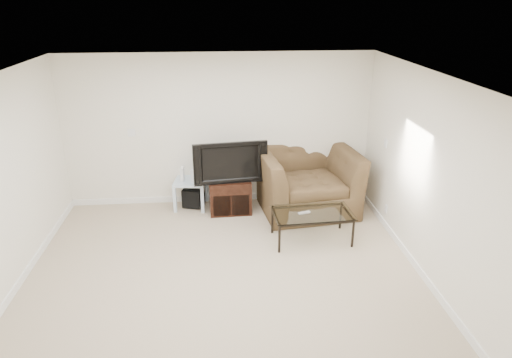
{
  "coord_description": "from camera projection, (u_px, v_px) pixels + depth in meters",
  "views": [
    {
      "loc": [
        -0.01,
        -4.73,
        3.32
      ],
      "look_at": [
        0.5,
        1.2,
        0.9
      ],
      "focal_mm": 32.0,
      "sensor_mm": 36.0,
      "label": 1
    }
  ],
  "objects": [
    {
      "name": "dvd_player",
      "position": [
        230.0,
        186.0,
        7.31
      ],
      "size": [
        0.39,
        0.28,
        0.05
      ],
      "primitive_type": "cube",
      "rotation": [
        0.0,
        0.0,
        0.04
      ],
      "color": "black",
      "rests_on": "tv_stand"
    },
    {
      "name": "game_case",
      "position": [
        193.0,
        175.0,
        7.44
      ],
      "size": [
        0.08,
        0.15,
        0.19
      ],
      "primitive_type": "cube",
      "rotation": [
        0.0,
        0.0,
        -0.2
      ],
      "color": "silver",
      "rests_on": "side_table"
    },
    {
      "name": "side_table",
      "position": [
        191.0,
        193.0,
        7.59
      ],
      "size": [
        0.56,
        0.56,
        0.48
      ],
      "primitive_type": null,
      "rotation": [
        0.0,
        0.0,
        -0.13
      ],
      "color": "#C9E8F6",
      "rests_on": "floor"
    },
    {
      "name": "recliner",
      "position": [
        307.0,
        170.0,
        7.36
      ],
      "size": [
        1.66,
        1.19,
        1.35
      ],
      "primitive_type": "imported",
      "rotation": [
        0.0,
        0.0,
        0.13
      ],
      "color": "#523120",
      "rests_on": "floor"
    },
    {
      "name": "wall_back",
      "position": [
        219.0,
        130.0,
        7.45
      ],
      "size": [
        5.0,
        0.02,
        2.5
      ],
      "primitive_type": "cube",
      "color": "silver",
      "rests_on": "ground"
    },
    {
      "name": "coffee_table",
      "position": [
        312.0,
        226.0,
        6.56
      ],
      "size": [
        1.16,
        0.7,
        0.44
      ],
      "primitive_type": null,
      "rotation": [
        0.0,
        0.0,
        0.05
      ],
      "color": "black",
      "rests_on": "floor"
    },
    {
      "name": "plate_right_switch",
      "position": [
        386.0,
        143.0,
        6.82
      ],
      "size": [
        0.02,
        0.09,
        0.13
      ],
      "primitive_type": "cube",
      "color": "white",
      "rests_on": "wall_right"
    },
    {
      "name": "remote",
      "position": [
        304.0,
        213.0,
        6.44
      ],
      "size": [
        0.18,
        0.09,
        0.02
      ],
      "primitive_type": "cube",
      "rotation": [
        0.0,
        0.0,
        0.28
      ],
      "color": "#B2B2B7",
      "rests_on": "coffee_table"
    },
    {
      "name": "subwoofer",
      "position": [
        193.0,
        197.0,
        7.63
      ],
      "size": [
        0.37,
        0.37,
        0.3
      ],
      "primitive_type": "cube",
      "rotation": [
        0.0,
        0.0,
        -0.27
      ],
      "color": "black",
      "rests_on": "floor"
    },
    {
      "name": "floor",
      "position": [
        224.0,
        284.0,
        5.61
      ],
      "size": [
        5.0,
        5.0,
        0.0
      ],
      "primitive_type": "plane",
      "color": "tan",
      "rests_on": "ground"
    },
    {
      "name": "television",
      "position": [
        229.0,
        161.0,
        7.16
      ],
      "size": [
        1.1,
        0.34,
        0.67
      ],
      "primitive_type": "imported",
      "rotation": [
        0.0,
        0.0,
        0.12
      ],
      "color": "black",
      "rests_on": "tv_stand"
    },
    {
      "name": "game_console",
      "position": [
        182.0,
        174.0,
        7.44
      ],
      "size": [
        0.06,
        0.16,
        0.22
      ],
      "primitive_type": "cube",
      "rotation": [
        0.0,
        0.0,
        -0.07
      ],
      "color": "white",
      "rests_on": "side_table"
    },
    {
      "name": "plate_back",
      "position": [
        132.0,
        133.0,
        7.33
      ],
      "size": [
        0.12,
        0.02,
        0.12
      ],
      "primitive_type": "cube",
      "color": "white",
      "rests_on": "wall_back"
    },
    {
      "name": "tv_stand",
      "position": [
        230.0,
        195.0,
        7.42
      ],
      "size": [
        0.68,
        0.49,
        0.55
      ],
      "primitive_type": null,
      "rotation": [
        0.0,
        0.0,
        0.04
      ],
      "color": "black",
      "rests_on": "floor"
    },
    {
      "name": "plate_right_outlet",
      "position": [
        386.0,
        209.0,
        6.9
      ],
      "size": [
        0.02,
        0.08,
        0.12
      ],
      "primitive_type": "cube",
      "color": "white",
      "rests_on": "wall_right"
    },
    {
      "name": "ceiling",
      "position": [
        218.0,
        80.0,
        4.67
      ],
      "size": [
        5.0,
        5.0,
        0.0
      ],
      "primitive_type": "plane",
      "color": "white",
      "rests_on": "ground"
    },
    {
      "name": "wall_right",
      "position": [
        435.0,
        184.0,
        5.34
      ],
      "size": [
        0.02,
        5.0,
        2.5
      ],
      "primitive_type": "cube",
      "color": "silver",
      "rests_on": "ground"
    }
  ]
}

